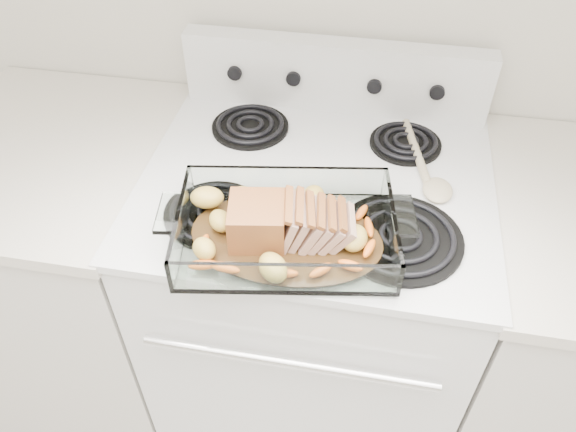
% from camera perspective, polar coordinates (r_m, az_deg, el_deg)
% --- Properties ---
extents(electric_range, '(0.78, 0.70, 1.12)m').
position_cam_1_polar(electric_range, '(1.59, 2.36, -8.73)').
color(electric_range, silver).
rests_on(electric_range, ground).
extents(counter_left, '(0.58, 0.68, 0.93)m').
position_cam_1_polar(counter_left, '(1.77, -19.51, -5.47)').
color(counter_left, silver).
rests_on(counter_left, ground).
extents(counter_right, '(0.58, 0.68, 0.93)m').
position_cam_1_polar(counter_right, '(1.69, 25.74, -11.49)').
color(counter_right, silver).
rests_on(counter_right, ground).
extents(baking_dish, '(0.41, 0.27, 0.08)m').
position_cam_1_polar(baking_dish, '(1.09, -0.19, -1.76)').
color(baking_dish, silver).
rests_on(baking_dish, electric_range).
extents(pork_roast, '(0.24, 0.11, 0.09)m').
position_cam_1_polar(pork_roast, '(1.07, -0.95, -0.62)').
color(pork_roast, brown).
rests_on(pork_roast, baking_dish).
extents(roast_vegetables, '(0.33, 0.18, 0.04)m').
position_cam_1_polar(roast_vegetables, '(1.11, -0.06, -0.30)').
color(roast_vegetables, orange).
rests_on(roast_vegetables, baking_dish).
extents(wooden_spoon, '(0.12, 0.29, 0.02)m').
position_cam_1_polar(wooden_spoon, '(1.29, 14.02, 4.32)').
color(wooden_spoon, tan).
rests_on(wooden_spoon, electric_range).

